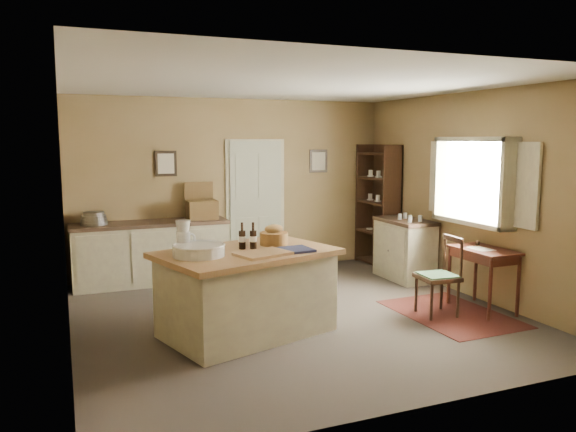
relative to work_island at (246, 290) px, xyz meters
The scene contains 16 objects.
ground 0.95m from the work_island, 26.76° to the left, with size 5.00×5.00×0.00m, color #4E443B.
wall_back 3.09m from the work_island, 75.69° to the left, with size 5.00×0.10×2.70m, color olive.
wall_front 2.41m from the work_island, 71.04° to the right, with size 5.00×0.10×2.70m, color olive.
wall_left 2.00m from the work_island, 168.21° to the left, with size 0.10×5.00×2.70m, color olive.
wall_right 3.37m from the work_island, ahead, with size 0.10×5.00×2.70m, color olive.
ceiling 2.37m from the work_island, 26.76° to the left, with size 5.00×5.00×0.00m, color silver.
door 3.09m from the work_island, 69.14° to the left, with size 0.97×0.06×2.11m, color #AEB297.
framed_prints 3.24m from the work_island, 71.87° to the left, with size 2.82×0.02×0.38m.
window 3.34m from the work_island, ahead, with size 0.25×1.99×1.12m.
work_island is the anchor object (origin of this frame).
sideboard 2.64m from the work_island, 103.33° to the left, with size 2.22×0.63×1.18m.
rug 2.54m from the work_island, ahead, with size 1.10×1.60×0.01m, color #451811.
writing_desk 2.95m from the work_island, ahead, with size 0.50×0.81×0.82m.
desk_chair 2.31m from the work_island, ahead, with size 0.43×0.43×0.92m, color black, non-canonical shape.
right_cabinet 3.25m from the work_island, 25.48° to the left, with size 0.55×0.98×0.99m.
shelving_unit 3.92m from the work_island, 37.53° to the left, with size 0.34×0.90×1.99m.
Camera 1 is at (-2.50, -5.94, 2.08)m, focal length 35.00 mm.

